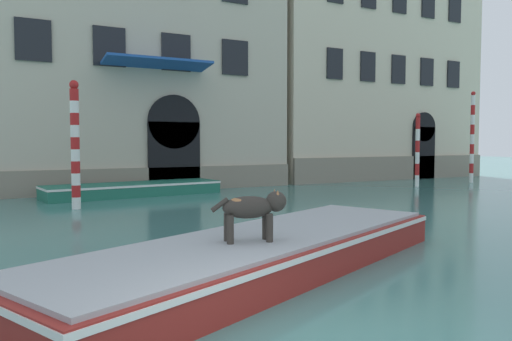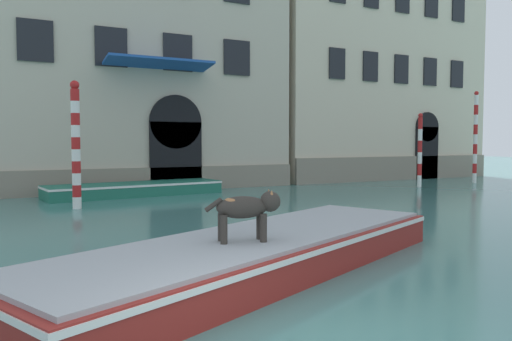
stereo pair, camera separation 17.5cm
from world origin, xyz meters
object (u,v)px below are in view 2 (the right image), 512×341
boat_foreground (257,252)px  boat_moored_near_palazzo (135,189)px  dog_on_deck (248,208)px  mooring_pole_2 (76,144)px  mooring_pole_1 (420,150)px  mooring_pole_0 (475,137)px

boat_foreground → boat_moored_near_palazzo: boat_foreground is taller
boat_moored_near_palazzo → dog_on_deck: bearing=-103.1°
boat_foreground → boat_moored_near_palazzo: bearing=61.7°
boat_foreground → mooring_pole_2: bearing=75.8°
mooring_pole_1 → boat_foreground: bearing=-144.0°
dog_on_deck → mooring_pole_0: bearing=44.2°
boat_moored_near_palazzo → mooring_pole_1: mooring_pole_1 is taller
boat_foreground → mooring_pole_2: 9.60m
dog_on_deck → mooring_pole_1: 17.52m
mooring_pole_1 → boat_moored_near_palazzo: bearing=169.7°
mooring_pole_0 → mooring_pole_2: size_ratio=1.16×
dog_on_deck → boat_foreground: bearing=60.7°
boat_moored_near_palazzo → mooring_pole_1: bearing=-17.0°
boat_foreground → mooring_pole_2: (-1.50, 9.32, 1.70)m
boat_moored_near_palazzo → mooring_pole_0: mooring_pole_0 is taller
mooring_pole_0 → mooring_pole_2: (-19.37, -0.95, -0.32)m
dog_on_deck → mooring_pole_0: (18.24, 10.67, 1.23)m
boat_moored_near_palazzo → mooring_pole_2: 4.29m
mooring_pole_0 → boat_foreground: bearing=-150.1°
mooring_pole_1 → dog_on_deck: bearing=-143.7°
mooring_pole_0 → boat_moored_near_palazzo: bearing=173.2°
dog_on_deck → mooring_pole_2: (-1.14, 9.72, 0.91)m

